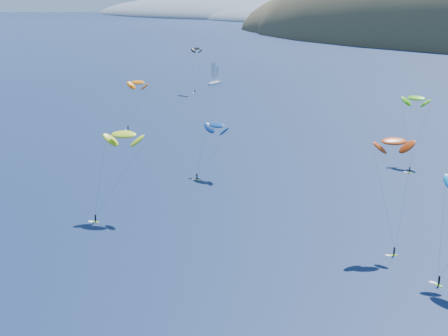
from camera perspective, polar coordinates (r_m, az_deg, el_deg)
headland at (r=928.39m, az=0.30°, el=13.55°), size 460.00×250.00×60.00m
sailboat at (r=303.34m, az=-0.86°, el=7.86°), size 9.22×8.01×11.59m
kitesurfer_1 at (r=209.25m, az=-7.89°, el=7.76°), size 8.25×6.89×17.85m
kitesurfer_2 at (r=131.10m, az=-9.16°, el=3.03°), size 9.15×12.14×19.36m
kitesurfer_3 at (r=176.43m, az=17.16°, el=6.12°), size 7.81×13.91×19.50m
kitesurfer_9 at (r=116.26m, az=15.28°, el=2.35°), size 7.88×8.69×22.01m
kitesurfer_10 at (r=157.42m, az=-0.68°, el=3.95°), size 8.33×10.30×14.97m
kitesurfer_12 at (r=278.68m, az=-2.51°, el=10.84°), size 6.72×5.62×20.99m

